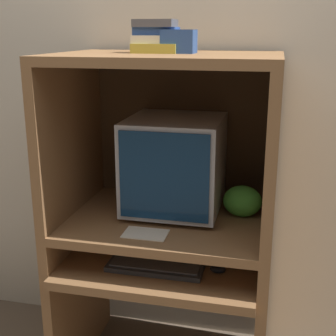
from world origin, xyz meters
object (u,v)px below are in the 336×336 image
object	(u,v)px
keyboard	(156,265)
snack_bag	(242,201)
book_stack	(156,37)
storage_box	(179,41)
mouse	(218,269)
crt_monitor	(175,164)

from	to	relation	value
keyboard	snack_bag	bearing A→B (deg)	35.96
keyboard	book_stack	distance (m)	0.89
snack_bag	storage_box	world-z (taller)	storage_box
mouse	book_stack	xyz separation A→B (m)	(-0.29, 0.16, 0.87)
keyboard	book_stack	xyz separation A→B (m)	(-0.04, 0.18, 0.87)
keyboard	mouse	xyz separation A→B (m)	(0.24, 0.02, 0.00)
storage_box	mouse	bearing A→B (deg)	-38.24
keyboard	storage_box	distance (m)	0.88
crt_monitor	keyboard	bearing A→B (deg)	-96.43
book_stack	storage_box	distance (m)	0.09
mouse	book_stack	world-z (taller)	book_stack
crt_monitor	mouse	xyz separation A→B (m)	(0.22, -0.21, -0.36)
storage_box	book_stack	bearing A→B (deg)	175.30
keyboard	mouse	distance (m)	0.25
crt_monitor	snack_bag	bearing A→B (deg)	0.49
keyboard	book_stack	world-z (taller)	book_stack
keyboard	storage_box	bearing A→B (deg)	72.94
crt_monitor	snack_bag	size ratio (longest dim) A/B	2.54
storage_box	keyboard	bearing A→B (deg)	-107.06
book_stack	storage_box	bearing A→B (deg)	-4.70
mouse	snack_bag	bearing A→B (deg)	71.81
keyboard	storage_box	size ratio (longest dim) A/B	3.07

